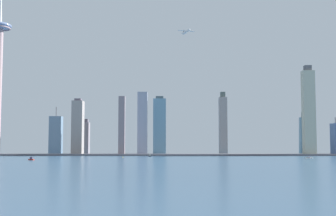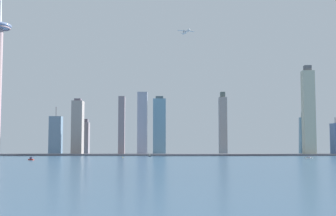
{
  "view_description": "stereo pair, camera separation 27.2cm",
  "coord_description": "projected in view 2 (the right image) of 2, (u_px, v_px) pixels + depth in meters",
  "views": [
    {
      "loc": [
        11.74,
        -393.68,
        20.5
      ],
      "look_at": [
        7.66,
        521.3,
        95.18
      ],
      "focal_mm": 48.74,
      "sensor_mm": 36.0,
      "label": 1
    },
    {
      "loc": [
        12.01,
        -393.68,
        20.5
      ],
      "look_at": [
        7.66,
        521.3,
        95.18
      ],
      "focal_mm": 48.74,
      "sensor_mm": 36.0,
      "label": 2
    }
  ],
  "objects": [
    {
      "name": "skyscraper_3",
      "position": [
        80.0,
        128.0,
        935.97
      ],
      "size": [
        21.98,
        26.54,
        115.95
      ],
      "color": "gray",
      "rests_on": "ground"
    },
    {
      "name": "skyscraper_6",
      "position": [
        124.0,
        126.0,
        908.0
      ],
      "size": [
        12.51,
        13.68,
        118.01
      ],
      "color": "gray",
      "rests_on": "ground"
    },
    {
      "name": "airplane",
      "position": [
        188.0,
        31.0,
        885.81
      ],
      "size": [
        33.83,
        34.16,
        8.82
      ],
      "rotation": [
        0.0,
        0.0,
        5.03
      ],
      "color": "silver"
    },
    {
      "name": "skyscraper_10",
      "position": [
        88.0,
        138.0,
        984.44
      ],
      "size": [
        13.69,
        19.94,
        76.71
      ],
      "color": "gray",
      "rests_on": "ground"
    },
    {
      "name": "skyscraper_5",
      "position": [
        162.0,
        126.0,
        941.7
      ],
      "size": [
        26.26,
        15.74,
        121.86
      ],
      "color": "#6290AC",
      "rests_on": "ground"
    },
    {
      "name": "skyscraper_4",
      "position": [
        145.0,
        124.0,
        934.97
      ],
      "size": [
        19.95,
        21.6,
        129.31
      ],
      "color": "#919AB1",
      "rests_on": "ground"
    },
    {
      "name": "boat_2",
      "position": [
        33.0,
        159.0,
        625.37
      ],
      "size": [
        9.08,
        6.36,
        4.25
      ],
      "rotation": [
        0.0,
        0.0,
        2.66
      ],
      "color": "red",
      "rests_on": "ground"
    },
    {
      "name": "boat_1",
      "position": [
        311.0,
        158.0,
        708.45
      ],
      "size": [
        11.44,
        7.78,
        2.88
      ],
      "rotation": [
        0.0,
        0.0,
        5.91
      ],
      "color": "white",
      "rests_on": "ground"
    },
    {
      "name": "skyscraper_9",
      "position": [
        225.0,
        125.0,
        981.61
      ],
      "size": [
        16.24,
        23.01,
        135.27
      ],
      "color": "gray",
      "rests_on": "ground"
    },
    {
      "name": "observation_tower",
      "position": [
        1.0,
        61.0,
        922.51
      ],
      "size": [
        46.64,
        46.64,
        374.34
      ],
      "color": "#A98C90",
      "rests_on": "ground"
    },
    {
      "name": "skyscraper_11",
      "position": [
        58.0,
        135.0,
        988.14
      ],
      "size": [
        26.28,
        20.38,
        103.61
      ],
      "color": "#6786A1",
      "rests_on": "ground"
    },
    {
      "name": "skyscraper_2",
      "position": [
        311.0,
        112.0,
        898.98
      ],
      "size": [
        22.9,
        19.37,
        178.83
      ],
      "color": "#B6B9A3",
      "rests_on": "ground"
    },
    {
      "name": "waterfront_pier",
      "position": [
        164.0,
        155.0,
        906.89
      ],
      "size": [
        998.95,
        71.69,
        3.14
      ],
      "primitive_type": "cube",
      "color": "#5C5A62",
      "rests_on": "ground"
    },
    {
      "name": "skyscraper_7",
      "position": [
        307.0,
        135.0,
        994.55
      ],
      "size": [
        24.57,
        19.88,
        92.67
      ],
      "color": "slate",
      "rests_on": "ground"
    },
    {
      "name": "channel_buoy_0",
      "position": [
        125.0,
        157.0,
        750.49
      ],
      "size": [
        1.27,
        1.27,
        2.29
      ],
      "primitive_type": "cone",
      "color": "yellow",
      "rests_on": "ground"
    },
    {
      "name": "boat_0",
      "position": [
        152.0,
        156.0,
        819.19
      ],
      "size": [
        5.8,
        8.82,
        7.25
      ],
      "rotation": [
        0.0,
        0.0,
        5.06
      ],
      "color": "#1A1D32",
      "rests_on": "ground"
    },
    {
      "name": "ground_plane",
      "position": [
        156.0,
        169.0,
        390.76
      ],
      "size": [
        6000.0,
        6000.0,
        0.0
      ],
      "primitive_type": "plane",
      "color": "#3F6281"
    }
  ]
}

